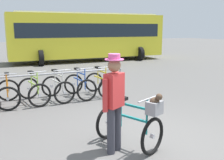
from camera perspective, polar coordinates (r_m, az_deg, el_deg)
ground_plane at (r=5.26m, az=9.41°, el=-12.79°), size 80.00×80.00×0.00m
bike_rack_rail at (r=7.77m, az=-10.85°, el=0.34°), size 3.91×0.22×0.88m
racked_bike_orange at (r=7.77m, az=-21.89°, el=-2.67°), size 0.79×1.16×0.97m
racked_bike_lime at (r=7.84m, az=-16.80°, el=-2.20°), size 0.77×1.17×0.97m
racked_bike_white at (r=7.98m, az=-11.83°, el=-1.74°), size 0.76×1.15×0.97m
racked_bike_blue at (r=8.17m, az=-7.07°, el=-1.28°), size 0.71×1.15×0.98m
racked_bike_yellow at (r=8.41m, az=-2.55°, el=-0.83°), size 0.67×1.12×0.98m
featured_bicycle at (r=4.71m, az=4.92°, el=-9.22°), size 0.99×1.26×1.09m
person_with_featured_bike at (r=4.41m, az=0.46°, el=-4.30°), size 0.49×0.32×1.72m
bus_distant at (r=17.41m, az=-5.38°, el=9.96°), size 10.18×3.97×3.08m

